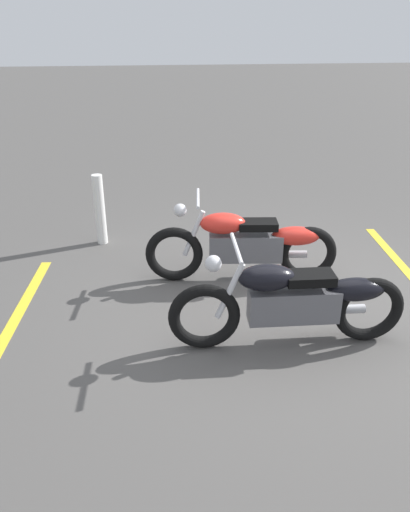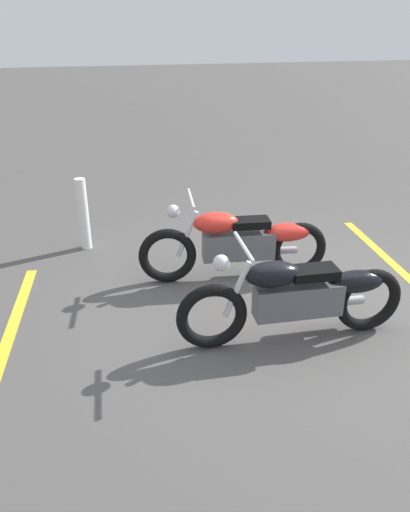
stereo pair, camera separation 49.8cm
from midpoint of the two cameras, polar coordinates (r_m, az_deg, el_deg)
ground_plane at (r=5.62m, az=13.46°, el=-5.51°), size 60.00×60.00×0.00m
motorcycle_bright_foreground at (r=5.82m, az=7.18°, el=1.33°), size 2.23×0.62×1.04m
motorcycle_dark_foreground at (r=4.76m, az=13.14°, el=-5.08°), size 2.23×0.62×1.04m
bollard_post at (r=6.86m, az=-9.85°, el=5.16°), size 0.14×0.14×0.97m
parking_stripe_mid at (r=5.28m, az=-19.11°, el=-8.46°), size 0.36×3.20×0.01m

